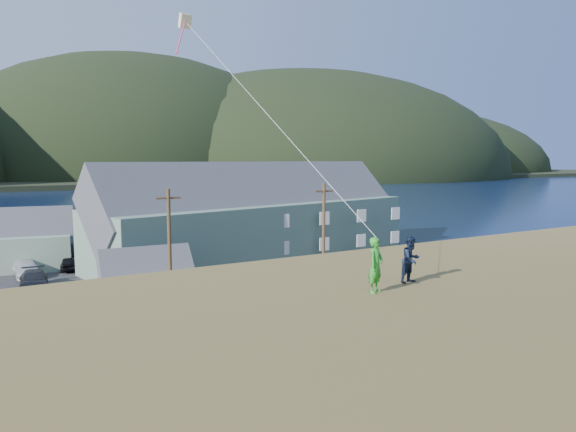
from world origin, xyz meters
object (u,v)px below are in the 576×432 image
object	(u,v)px
shed_white	(147,279)
kite_flyer_green	(376,265)
kite_flyer_navy	(411,260)
wharf	(21,247)
shed_palegreen_far	(13,241)
lodge	(260,215)

from	to	relation	value
shed_white	kite_flyer_green	xyz separation A→B (m)	(-0.09, -26.79, 5.93)
shed_white	kite_flyer_navy	world-z (taller)	kite_flyer_navy
wharf	shed_white	distance (m)	32.68
shed_palegreen_far	wharf	bearing A→B (deg)	93.77
shed_palegreen_far	kite_flyer_navy	world-z (taller)	kite_flyer_navy
wharf	lodge	bearing A→B (deg)	-40.75
shed_white	kite_flyer_navy	bearing A→B (deg)	-83.09
wharf	kite_flyer_green	bearing A→B (deg)	-83.09
wharf	lodge	world-z (taller)	lodge
kite_flyer_green	shed_white	bearing A→B (deg)	65.37
lodge	kite_flyer_green	bearing A→B (deg)	-124.31
lodge	kite_flyer_navy	size ratio (longest dim) A/B	25.72
wharf	kite_flyer_green	distance (m)	59.55
kite_flyer_green	kite_flyer_navy	world-z (taller)	kite_flyer_green
lodge	shed_palegreen_far	xyz separation A→B (m)	(-24.10, 7.81, -2.14)
kite_flyer_navy	shed_palegreen_far	bearing A→B (deg)	94.61
lodge	kite_flyer_navy	distance (m)	41.02
kite_flyer_green	shed_palegreen_far	bearing A→B (deg)	75.55
kite_flyer_green	kite_flyer_navy	bearing A→B (deg)	-11.90
wharf	kite_flyer_navy	size ratio (longest dim) A/B	17.21
wharf	lodge	distance (m)	30.71
shed_palegreen_far	kite_flyer_navy	bearing A→B (deg)	-68.76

